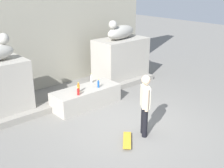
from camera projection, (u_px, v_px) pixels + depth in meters
name	position (u px, v px, depth m)	size (l,w,h in m)	color
ground_plane	(131.00, 128.00, 7.98)	(40.00, 40.00, 0.00)	slate
facade_wall	(39.00, 3.00, 10.23)	(9.42, 0.60, 6.24)	#9C9888
pedestal_right	(121.00, 60.00, 11.53)	(2.11, 1.21, 1.71)	#A39E93
statue_reclining_right	(120.00, 32.00, 11.11)	(1.69, 0.91, 0.78)	#ABA89F
ledge_block	(86.00, 97.00, 9.33)	(2.27, 0.89, 0.60)	#A39E93
skater	(145.00, 103.00, 7.35)	(0.38, 0.45, 1.67)	black
skateboard	(127.00, 140.00, 7.27)	(0.71, 0.71, 0.08)	gold
bottle_red	(78.00, 92.00, 8.66)	(0.08, 0.08, 0.26)	red
bottle_orange	(78.00, 88.00, 8.86)	(0.08, 0.08, 0.33)	orange
bottle_blue	(98.00, 84.00, 9.26)	(0.07, 0.07, 0.28)	#194C99
bottle_clear	(91.00, 79.00, 9.68)	(0.06, 0.06, 0.33)	silver
stair_step	(78.00, 98.00, 9.74)	(7.29, 0.50, 0.20)	gray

